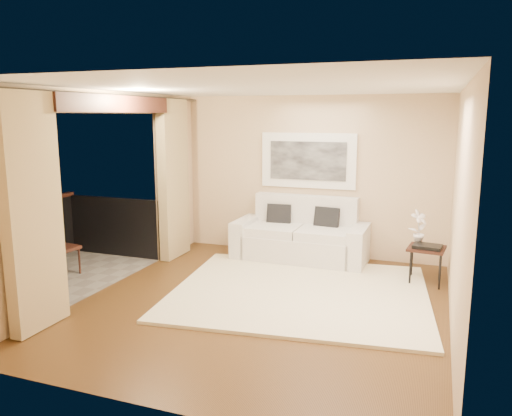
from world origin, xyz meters
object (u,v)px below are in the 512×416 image
at_px(side_table, 426,251).
at_px(balcony_chair_far, 57,243).
at_px(sofa, 301,238).
at_px(bistro_table, 27,245).
at_px(orchid, 419,227).
at_px(ice_bucket, 24,229).
at_px(balcony_chair_near, 39,255).

height_order(side_table, balcony_chair_far, balcony_chair_far).
bearing_deg(balcony_chair_far, side_table, -155.85).
distance_m(sofa, balcony_chair_far, 3.80).
relative_size(side_table, balcony_chair_far, 0.60).
xyz_separation_m(side_table, bistro_table, (-5.20, -2.05, 0.12)).
relative_size(orchid, ice_bucket, 2.51).
bearing_deg(ice_bucket, side_table, 19.57).
xyz_separation_m(orchid, bistro_table, (-5.08, -2.20, -0.19)).
height_order(orchid, balcony_chair_near, orchid).
height_order(sofa, balcony_chair_near, sofa).
height_order(balcony_chair_far, balcony_chair_near, balcony_chair_far).
xyz_separation_m(bistro_table, balcony_chair_far, (0.07, 0.50, -0.08)).
bearing_deg(balcony_chair_far, bistro_table, 89.24).
height_order(bistro_table, balcony_chair_near, balcony_chair_near).
bearing_deg(balcony_chair_far, orchid, -153.92).
bearing_deg(balcony_chair_near, sofa, 26.14).
relative_size(sofa, balcony_chair_near, 2.49).
xyz_separation_m(side_table, balcony_chair_far, (-5.13, -1.55, 0.04)).
xyz_separation_m(side_table, orchid, (-0.13, 0.15, 0.31)).
distance_m(side_table, balcony_chair_far, 5.36).
bearing_deg(balcony_chair_near, ice_bucket, 140.01).
bearing_deg(balcony_chair_near, bistro_table, 152.39).
bearing_deg(ice_bucket, bistro_table, -38.87).
bearing_deg(side_table, sofa, 164.08).
bearing_deg(side_table, ice_bucket, -160.43).
bearing_deg(orchid, side_table, -49.46).
height_order(bistro_table, ice_bucket, ice_bucket).
relative_size(side_table, orchid, 1.08).
relative_size(balcony_chair_far, ice_bucket, 4.50).
distance_m(side_table, ice_bucket, 5.71).
distance_m(orchid, bistro_table, 5.54).
height_order(side_table, ice_bucket, ice_bucket).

